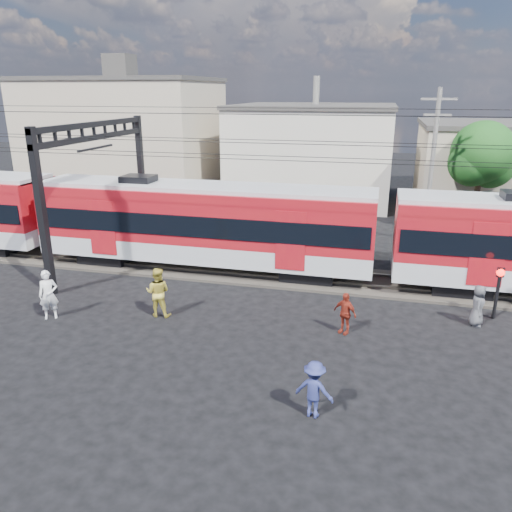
# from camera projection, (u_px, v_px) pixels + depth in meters

# --- Properties ---
(ground) EXTENTS (120.00, 120.00, 0.00)m
(ground) POSITION_uv_depth(u_px,v_px,m) (259.00, 364.00, 15.98)
(ground) COLOR black
(ground) RESTS_ON ground
(track_bed) EXTENTS (70.00, 3.40, 0.12)m
(track_bed) POSITION_uv_depth(u_px,v_px,m) (299.00, 276.00, 23.33)
(track_bed) COLOR #2D2823
(track_bed) RESTS_ON ground
(rail_near) EXTENTS (70.00, 0.12, 0.12)m
(rail_near) POSITION_uv_depth(u_px,v_px,m) (296.00, 279.00, 22.60)
(rail_near) COLOR #59544C
(rail_near) RESTS_ON track_bed
(rail_far) EXTENTS (70.00, 0.12, 0.12)m
(rail_far) POSITION_uv_depth(u_px,v_px,m) (302.00, 269.00, 23.98)
(rail_far) COLOR #59544C
(rail_far) RESTS_ON track_bed
(commuter_train) EXTENTS (50.30, 3.08, 4.17)m
(commuter_train) POSITION_uv_depth(u_px,v_px,m) (207.00, 222.00, 23.61)
(commuter_train) COLOR black
(commuter_train) RESTS_ON ground
(catenary) EXTENTS (70.00, 9.30, 7.52)m
(catenary) POSITION_uv_depth(u_px,v_px,m) (122.00, 161.00, 23.71)
(catenary) COLOR black
(catenary) RESTS_ON ground
(building_west) EXTENTS (14.28, 10.20, 9.30)m
(building_west) POSITION_uv_depth(u_px,v_px,m) (126.00, 138.00, 40.51)
(building_west) COLOR tan
(building_west) RESTS_ON ground
(building_midwest) EXTENTS (12.24, 12.24, 7.30)m
(building_midwest) POSITION_uv_depth(u_px,v_px,m) (314.00, 151.00, 40.14)
(building_midwest) COLOR beige
(building_midwest) RESTS_ON ground
(utility_pole_mid) EXTENTS (1.80, 0.24, 8.50)m
(utility_pole_mid) POSITION_uv_depth(u_px,v_px,m) (432.00, 164.00, 26.98)
(utility_pole_mid) COLOR slate
(utility_pole_mid) RESTS_ON ground
(tree_near) EXTENTS (3.82, 3.64, 6.72)m
(tree_near) POSITION_uv_depth(u_px,v_px,m) (485.00, 157.00, 29.05)
(tree_near) COLOR #382619
(tree_near) RESTS_ON ground
(pedestrian_a) EXTENTS (0.84, 0.76, 1.92)m
(pedestrian_a) POSITION_uv_depth(u_px,v_px,m) (48.00, 295.00, 18.91)
(pedestrian_a) COLOR white
(pedestrian_a) RESTS_ON ground
(pedestrian_b) EXTENTS (1.02, 0.83, 1.95)m
(pedestrian_b) POSITION_uv_depth(u_px,v_px,m) (158.00, 292.00, 19.11)
(pedestrian_b) COLOR gold
(pedestrian_b) RESTS_ON ground
(pedestrian_c) EXTENTS (1.14, 0.80, 1.62)m
(pedestrian_c) POSITION_uv_depth(u_px,v_px,m) (314.00, 389.00, 13.18)
(pedestrian_c) COLOR navy
(pedestrian_c) RESTS_ON ground
(pedestrian_d) EXTENTS (0.98, 0.78, 1.55)m
(pedestrian_d) POSITION_uv_depth(u_px,v_px,m) (345.00, 313.00, 17.78)
(pedestrian_d) COLOR maroon
(pedestrian_d) RESTS_ON ground
(pedestrian_e) EXTENTS (0.61, 0.84, 1.58)m
(pedestrian_e) POSITION_uv_depth(u_px,v_px,m) (478.00, 305.00, 18.37)
(pedestrian_e) COLOR #49494D
(pedestrian_e) RESTS_ON ground
(crossing_signal) EXTENTS (0.30, 0.30, 2.07)m
(crossing_signal) POSITION_uv_depth(u_px,v_px,m) (499.00, 284.00, 18.69)
(crossing_signal) COLOR black
(crossing_signal) RESTS_ON ground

